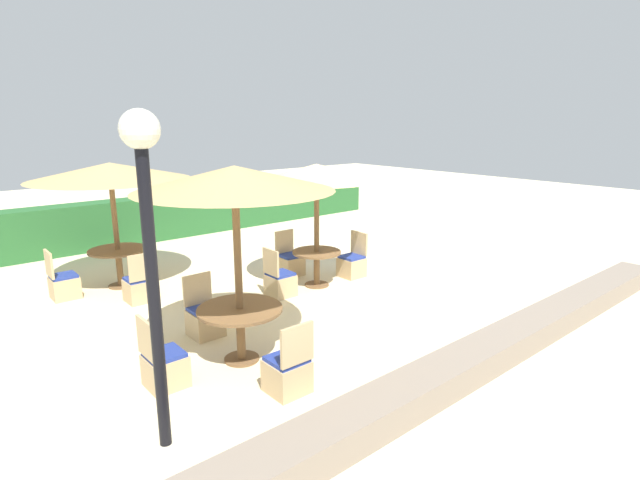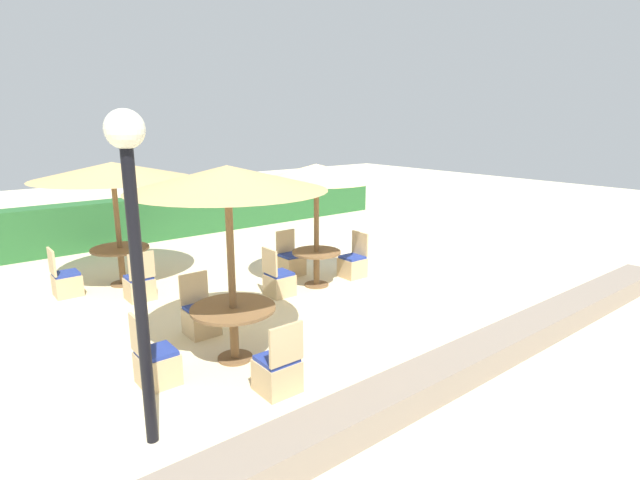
# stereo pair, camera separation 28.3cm
# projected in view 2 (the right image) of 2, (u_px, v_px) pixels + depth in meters

# --- Properties ---
(ground_plane) EXTENTS (40.00, 40.00, 0.00)m
(ground_plane) POSITION_uv_depth(u_px,v_px,m) (339.00, 291.00, 9.59)
(ground_plane) COLOR beige
(hedge_row) EXTENTS (13.00, 0.70, 1.18)m
(hedge_row) POSITION_uv_depth(u_px,v_px,m) (193.00, 213.00, 14.31)
(hedge_row) COLOR #28602D
(hedge_row) RESTS_ON ground_plane
(stone_border) EXTENTS (10.00, 0.56, 0.35)m
(stone_border) POSITION_uv_depth(u_px,v_px,m) (502.00, 344.00, 6.92)
(stone_border) COLOR gray
(stone_border) RESTS_ON ground_plane
(lamp_post) EXTENTS (0.36, 0.36, 3.32)m
(lamp_post) POSITION_uv_depth(u_px,v_px,m) (133.00, 217.00, 4.59)
(lamp_post) COLOR black
(lamp_post) RESTS_ON ground_plane
(parasol_front_left) EXTENTS (2.56, 2.56, 2.66)m
(parasol_front_left) POSITION_uv_depth(u_px,v_px,m) (227.00, 179.00, 6.31)
(parasol_front_left) COLOR brown
(parasol_front_left) RESTS_ON ground_plane
(round_table_front_left) EXTENTS (1.15, 1.15, 0.76)m
(round_table_front_left) POSITION_uv_depth(u_px,v_px,m) (233.00, 317.00, 6.75)
(round_table_front_left) COLOR brown
(round_table_front_left) RESTS_ON ground_plane
(patio_chair_front_left_north) EXTENTS (0.46, 0.46, 0.93)m
(patio_chair_front_left_north) POSITION_uv_depth(u_px,v_px,m) (201.00, 318.00, 7.64)
(patio_chair_front_left_north) COLOR tan
(patio_chair_front_left_north) RESTS_ON ground_plane
(patio_chair_front_left_west) EXTENTS (0.46, 0.46, 0.93)m
(patio_chair_front_left_west) POSITION_uv_depth(u_px,v_px,m) (156.00, 364.00, 6.19)
(patio_chair_front_left_west) COLOR tan
(patio_chair_front_left_west) RESTS_ON ground_plane
(patio_chair_front_left_south) EXTENTS (0.46, 0.46, 0.93)m
(patio_chair_front_left_south) POSITION_uv_depth(u_px,v_px,m) (278.00, 372.00, 6.01)
(patio_chair_front_left_south) COLOR tan
(patio_chair_front_left_south) RESTS_ON ground_plane
(parasol_back_left) EXTENTS (2.94, 2.94, 2.43)m
(parasol_back_left) POSITION_uv_depth(u_px,v_px,m) (112.00, 171.00, 9.45)
(parasol_back_left) COLOR brown
(parasol_back_left) RESTS_ON ground_plane
(round_table_back_left) EXTENTS (1.11, 1.11, 0.76)m
(round_table_back_left) POSITION_uv_depth(u_px,v_px,m) (121.00, 255.00, 9.84)
(round_table_back_left) COLOR brown
(round_table_back_left) RESTS_ON ground_plane
(patio_chair_back_left_south) EXTENTS (0.46, 0.46, 0.93)m
(patio_chair_back_left_south) POSITION_uv_depth(u_px,v_px,m) (140.00, 286.00, 9.09)
(patio_chair_back_left_south) COLOR tan
(patio_chair_back_left_south) RESTS_ON ground_plane
(patio_chair_back_left_west) EXTENTS (0.46, 0.46, 0.93)m
(patio_chair_back_left_west) POSITION_uv_depth(u_px,v_px,m) (66.00, 282.00, 9.29)
(patio_chair_back_left_west) COLOR tan
(patio_chair_back_left_west) RESTS_ON ground_plane
(parasol_center) EXTENTS (2.26, 2.26, 2.40)m
(parasol_center) POSITION_uv_depth(u_px,v_px,m) (316.00, 173.00, 9.39)
(parasol_center) COLOR brown
(parasol_center) RESTS_ON ground_plane
(round_table_center) EXTENTS (0.95, 0.95, 0.70)m
(round_table_center) POSITION_uv_depth(u_px,v_px,m) (317.00, 260.00, 9.80)
(round_table_center) COLOR brown
(round_table_center) RESTS_ON ground_plane
(patio_chair_center_west) EXTENTS (0.46, 0.46, 0.93)m
(patio_chair_center_west) POSITION_uv_depth(u_px,v_px,m) (279.00, 282.00, 9.31)
(patio_chair_center_west) COLOR tan
(patio_chair_center_west) RESTS_ON ground_plane
(patio_chair_center_east) EXTENTS (0.46, 0.46, 0.93)m
(patio_chair_center_east) POSITION_uv_depth(u_px,v_px,m) (353.00, 264.00, 10.42)
(patio_chair_center_east) COLOR tan
(patio_chair_center_east) RESTS_ON ground_plane
(patio_chair_center_north) EXTENTS (0.46, 0.46, 0.93)m
(patio_chair_center_north) POSITION_uv_depth(u_px,v_px,m) (291.00, 262.00, 10.57)
(patio_chair_center_north) COLOR tan
(patio_chair_center_north) RESTS_ON ground_plane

